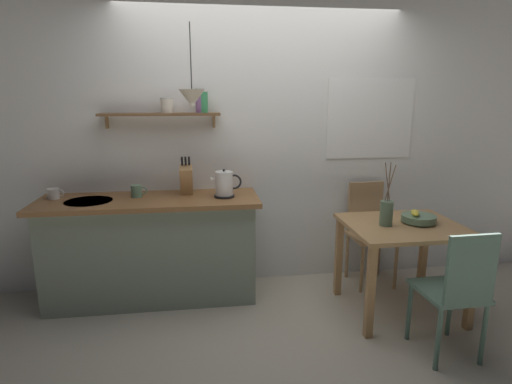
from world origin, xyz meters
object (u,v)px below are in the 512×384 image
dining_chair_far (369,227)px  dining_chair_near (456,289)px  electric_kettle (225,184)px  pendant_lamp (192,98)px  fruit_bowl (418,218)px  coffee_mug_by_sink (137,191)px  coffee_mug_spare (54,194)px  twig_vase (386,212)px  knife_block (186,179)px  dining_table (403,239)px

dining_chair_far → dining_chair_near: bearing=-86.9°
dining_chair_near → electric_kettle: size_ratio=3.56×
dining_chair_far → pendant_lamp: bearing=-171.2°
dining_chair_far → fruit_bowl: size_ratio=3.50×
fruit_bowl → electric_kettle: bearing=164.2°
coffee_mug_by_sink → coffee_mug_spare: coffee_mug_by_sink is taller
electric_kettle → fruit_bowl: bearing=-15.8°
coffee_mug_spare → coffee_mug_by_sink: bearing=-2.6°
coffee_mug_by_sink → fruit_bowl: bearing=-13.3°
fruit_bowl → coffee_mug_spare: 3.00m
twig_vase → knife_block: 1.68m
coffee_mug_spare → electric_kettle: bearing=-5.3°
electric_kettle → pendant_lamp: pendant_lamp is taller
coffee_mug_spare → dining_table: bearing=-11.7°
fruit_bowl → coffee_mug_spare: coffee_mug_spare is taller
twig_vase → knife_block: bearing=159.0°
dining_chair_near → dining_chair_far: (-0.07, 1.27, 0.02)m
dining_chair_near → fruit_bowl: size_ratio=3.41×
coffee_mug_by_sink → pendant_lamp: bearing=-22.2°
dining_table → dining_chair_far: (-0.02, 0.60, -0.10)m
pendant_lamp → dining_chair_near: bearing=-31.1°
coffee_mug_by_sink → pendant_lamp: 0.93m
dining_chair_far → twig_vase: 0.70m
dining_chair_near → coffee_mug_by_sink: bearing=150.8°
dining_table → electric_kettle: size_ratio=3.48×
dining_table → dining_chair_near: dining_chair_near is taller
electric_kettle → coffee_mug_by_sink: bearing=172.2°
twig_vase → knife_block: twig_vase is taller
dining_chair_near → electric_kettle: bearing=142.2°
dining_chair_near → pendant_lamp: pendant_lamp is taller
coffee_mug_spare → knife_block: bearing=0.6°
dining_chair_near → fruit_bowl: bearing=82.9°
dining_table → coffee_mug_by_sink: (-2.13, 0.55, 0.34)m
dining_table → coffee_mug_by_sink: bearing=165.5°
twig_vase → pendant_lamp: 1.76m
twig_vase → pendant_lamp: (-1.48, 0.36, 0.88)m
twig_vase → coffee_mug_by_sink: bearing=164.2°
dining_chair_far → electric_kettle: (-1.37, -0.15, 0.49)m
twig_vase → coffee_mug_spare: (-2.65, 0.59, 0.10)m
electric_kettle → pendant_lamp: bearing=-158.1°
coffee_mug_by_sink → dining_chair_near: bearing=-29.2°
electric_kettle → coffee_mug_spare: (-1.41, 0.13, -0.06)m
fruit_bowl → dining_chair_near: bearing=-97.1°
pendant_lamp → coffee_mug_by_sink: bearing=157.8°
fruit_bowl → coffee_mug_by_sink: size_ratio=2.05×
fruit_bowl → twig_vase: twig_vase is taller
dining_chair_far → dining_table: bearing=-87.8°
dining_chair_far → pendant_lamp: size_ratio=1.53×
fruit_bowl → coffee_mug_spare: size_ratio=2.03×
dining_table → knife_block: 1.86m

